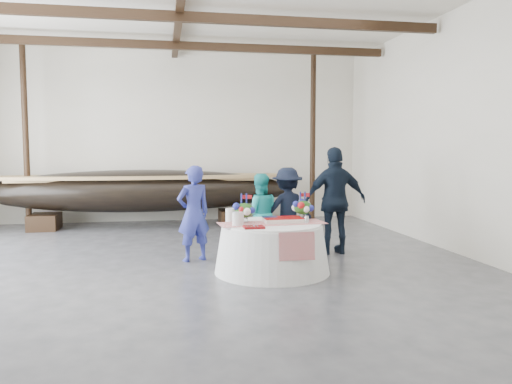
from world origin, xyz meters
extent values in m
cube|color=#3D3D42|center=(0.00, 0.00, 0.00)|extent=(10.00, 12.00, 0.01)
cube|color=silver|center=(0.00, 6.00, 2.25)|extent=(10.00, 0.02, 4.50)
cube|color=silver|center=(0.00, -6.00, 2.25)|extent=(10.00, 0.02, 4.50)
cube|color=silver|center=(5.00, 0.00, 2.25)|extent=(0.02, 12.00, 4.50)
cube|color=black|center=(0.00, 1.50, 4.25)|extent=(9.80, 0.12, 0.18)
cube|color=black|center=(0.00, 4.00, 4.25)|extent=(9.80, 0.12, 0.18)
cylinder|color=black|center=(-3.50, 4.95, 2.25)|extent=(0.14, 0.14, 4.50)
cylinder|color=black|center=(3.50, 4.95, 2.25)|extent=(0.14, 0.14, 4.50)
cube|color=black|center=(-3.15, 4.95, 0.19)|extent=(0.66, 0.85, 0.38)
cube|color=black|center=(1.39, 4.95, 0.19)|extent=(0.66, 0.85, 0.38)
ellipsoid|color=black|center=(-0.88, 4.95, 0.90)|extent=(7.58, 1.52, 1.04)
cube|color=#9E7A4C|center=(-0.88, 4.95, 1.18)|extent=(6.06, 0.99, 0.06)
cone|color=silver|center=(1.34, -0.06, 0.37)|extent=(1.80, 1.80, 0.74)
cylinder|color=silver|center=(1.34, -0.06, 0.75)|extent=(1.53, 1.53, 0.04)
cube|color=red|center=(1.34, -0.06, 0.78)|extent=(1.70, 0.67, 0.01)
cube|color=white|center=(1.52, -0.01, 0.81)|extent=(0.60, 0.40, 0.07)
cylinder|color=white|center=(0.78, -0.21, 0.88)|extent=(0.18, 0.18, 0.21)
cylinder|color=white|center=(0.74, 0.26, 0.88)|extent=(0.18, 0.18, 0.21)
cube|color=maroon|center=(0.98, -0.48, 0.79)|extent=(0.30, 0.24, 0.03)
cone|color=silver|center=(1.86, -0.18, 0.83)|extent=(0.09, 0.09, 0.12)
imported|color=navy|center=(0.18, 0.97, 0.83)|extent=(0.71, 0.59, 1.65)
imported|color=#22AFAE|center=(1.39, 1.25, 0.75)|extent=(0.74, 0.58, 1.49)
imported|color=black|center=(1.94, 1.39, 0.79)|extent=(1.08, 0.70, 1.59)
imported|color=black|center=(2.78, 1.09, 0.98)|extent=(1.15, 0.48, 1.97)
camera|label=1|loc=(-0.30, -7.60, 1.94)|focal=35.00mm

